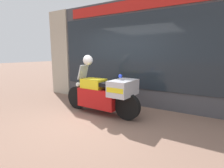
% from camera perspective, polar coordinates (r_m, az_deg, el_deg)
% --- Properties ---
extents(ground_plane, '(60.00, 60.00, 0.00)m').
position_cam_1_polar(ground_plane, '(4.33, -7.44, -11.96)').
color(ground_plane, '#7A5B4C').
extents(shop_building, '(6.71, 0.55, 3.22)m').
position_cam_1_polar(shop_building, '(5.91, 1.36, 9.99)').
color(shop_building, '#424247').
rests_on(shop_building, ground).
extents(window_display, '(5.36, 0.30, 2.13)m').
position_cam_1_polar(window_display, '(5.69, 8.48, -1.47)').
color(window_display, slate).
rests_on(window_display, ground).
extents(paramedic_motorcycle, '(2.32, 0.81, 1.30)m').
position_cam_1_polar(paramedic_motorcycle, '(4.59, -2.37, -3.16)').
color(paramedic_motorcycle, black).
rests_on(paramedic_motorcycle, ground).
extents(white_helmet, '(0.27, 0.27, 0.27)m').
position_cam_1_polar(white_helmet, '(4.82, -7.88, 7.73)').
color(white_helmet, white).
rests_on(white_helmet, paramedic_motorcycle).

